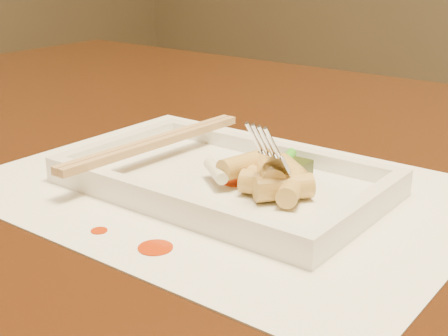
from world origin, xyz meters
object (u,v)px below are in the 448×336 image
Objects in this scene: plate_base at (224,184)px; chopstick_a at (152,142)px; table at (231,241)px; placemat at (224,189)px; fork at (313,100)px.

chopstick_a is at bearing 180.00° from plate_base.
table is at bearing 76.61° from chopstick_a.
fork is (0.07, 0.02, 0.08)m from placemat.
chopstick_a reaches higher than plate_base.
fork is (0.13, -0.07, 0.18)m from table.
placemat is (0.06, -0.09, 0.10)m from table.
placemat is at bearing -56.25° from table.
chopstick_a is (-0.08, -0.00, 0.03)m from placemat.
placemat is at bearing 0.00° from chopstick_a.
fork is at bearing 14.42° from plate_base.
fork reaches higher than plate_base.
table is 5.38× the size of plate_base.
plate_base is at bearing -45.00° from placemat.
plate_base is at bearing -56.25° from table.
placemat is 1.54× the size of plate_base.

